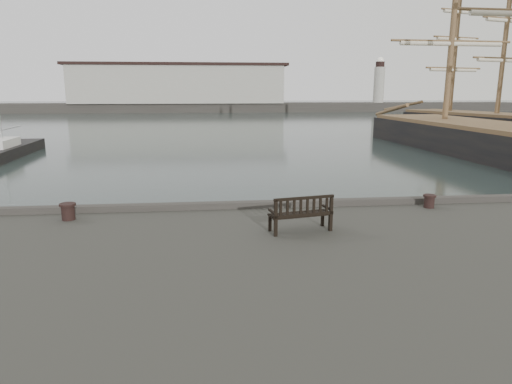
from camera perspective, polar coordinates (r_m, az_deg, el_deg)
ground at (r=13.89m, az=0.99°, el=-8.00°), size 400.00×400.00×0.00m
breakwater at (r=104.94m, az=-7.74°, el=12.22°), size 140.00×9.50×12.20m
bench at (r=11.03m, az=5.59°, el=-3.52°), size 1.58×0.81×0.87m
bollard_left at (r=12.93m, az=-22.44°, el=-2.28°), size 0.55×0.55×0.44m
bollard_right at (r=14.11m, az=20.84°, el=-1.08°), size 0.39×0.39×0.38m
yacht_d at (r=39.37m, az=-28.78°, el=4.29°), size 3.15×10.27×12.69m
tall_ship_far at (r=57.06m, az=27.71°, el=7.01°), size 11.58×24.87×20.89m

